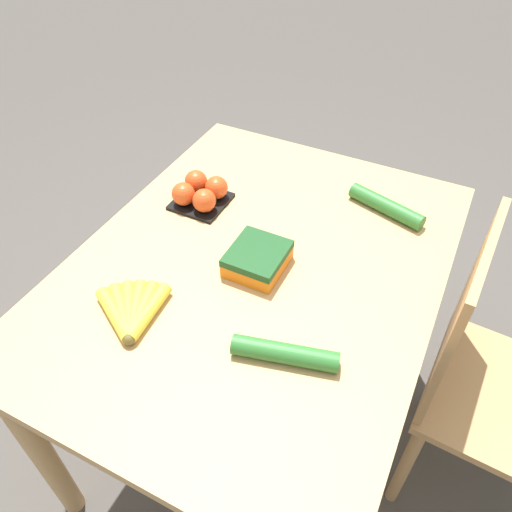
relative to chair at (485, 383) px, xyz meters
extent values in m
plane|color=#4C4742|center=(0.12, -0.62, -0.49)|extent=(12.00, 12.00, 0.00)
cube|color=tan|center=(0.12, -0.62, 0.27)|extent=(1.15, 0.88, 0.03)
cylinder|color=tan|center=(-0.39, -1.00, -0.12)|extent=(0.06, 0.06, 0.74)
cylinder|color=tan|center=(0.64, -1.00, -0.12)|extent=(0.06, 0.06, 0.74)
cylinder|color=tan|center=(-0.39, -0.24, -0.12)|extent=(0.06, 0.06, 0.74)
cube|color=tan|center=(0.00, 0.07, -0.03)|extent=(0.44, 0.42, 0.03)
cube|color=tan|center=(-0.01, -0.12, 0.21)|extent=(0.39, 0.04, 0.46)
cylinder|color=tan|center=(0.17, -0.11, -0.27)|extent=(0.04, 0.04, 0.44)
cylinder|color=tan|center=(-0.19, -0.09, -0.27)|extent=(0.04, 0.04, 0.44)
sphere|color=brown|center=(0.46, -0.75, 0.30)|extent=(0.03, 0.03, 0.03)
cylinder|color=yellow|center=(0.38, -0.76, 0.30)|extent=(0.16, 0.05, 0.03)
cylinder|color=yellow|center=(0.38, -0.77, 0.30)|extent=(0.16, 0.07, 0.03)
cylinder|color=yellow|center=(0.39, -0.79, 0.30)|extent=(0.16, 0.10, 0.03)
cylinder|color=yellow|center=(0.40, -0.80, 0.30)|extent=(0.15, 0.12, 0.03)
cylinder|color=yellow|center=(0.41, -0.81, 0.30)|extent=(0.13, 0.14, 0.03)
cylinder|color=yellow|center=(0.42, -0.82, 0.30)|extent=(0.11, 0.15, 0.03)
cube|color=black|center=(-0.03, -0.87, 0.29)|extent=(0.14, 0.14, 0.01)
sphere|color=#DB4C1E|center=(-0.06, -0.90, 0.32)|extent=(0.07, 0.07, 0.07)
sphere|color=#DB4C1E|center=(0.00, -0.90, 0.32)|extent=(0.07, 0.07, 0.07)
sphere|color=#DB4C1E|center=(-0.06, -0.84, 0.32)|extent=(0.07, 0.07, 0.07)
sphere|color=#DB4C1E|center=(0.00, -0.84, 0.32)|extent=(0.07, 0.07, 0.07)
cube|color=orange|center=(0.13, -0.61, 0.31)|extent=(0.14, 0.13, 0.06)
cube|color=#19471E|center=(0.13, -0.61, 0.33)|extent=(0.15, 0.13, 0.02)
cylinder|color=#2D702D|center=(-0.22, -0.39, 0.30)|extent=(0.11, 0.23, 0.04)
cylinder|color=#2D702D|center=(0.35, -0.44, 0.30)|extent=(0.10, 0.23, 0.04)
camera|label=1|loc=(0.92, -0.22, 1.16)|focal=35.00mm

